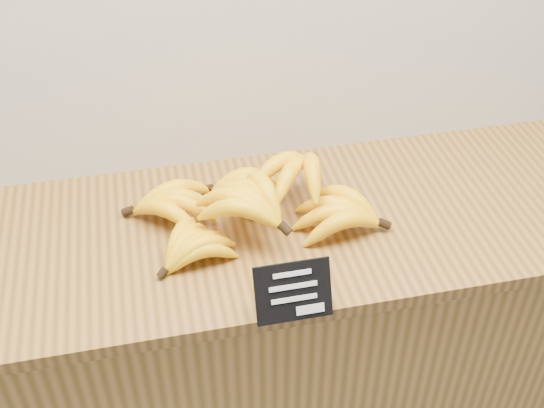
{
  "coord_description": "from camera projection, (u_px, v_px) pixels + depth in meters",
  "views": [
    {
      "loc": [
        -0.22,
        1.67,
        1.88
      ],
      "look_at": [
        0.01,
        2.7,
        1.02
      ],
      "focal_mm": 45.0,
      "sensor_mm": 36.0,
      "label": 1
    }
  ],
  "objects": [
    {
      "name": "banana_pile",
      "position": [
        253.0,
        202.0,
        1.42
      ],
      "size": [
        0.54,
        0.38,
        0.13
      ],
      "color": "yellow",
      "rests_on": "counter_top"
    },
    {
      "name": "counter",
      "position": [
        268.0,
        364.0,
        1.76
      ],
      "size": [
        1.44,
        0.5,
        0.9
      ],
      "primitive_type": "cube",
      "color": "olive",
      "rests_on": "ground"
    },
    {
      "name": "chalkboard_sign",
      "position": [
        293.0,
        292.0,
        1.22
      ],
      "size": [
        0.14,
        0.05,
        0.11
      ],
      "primitive_type": "cube",
      "rotation": [
        -0.41,
        0.0,
        0.0
      ],
      "color": "black",
      "rests_on": "counter_top"
    },
    {
      "name": "counter_top",
      "position": [
        267.0,
        228.0,
        1.46
      ],
      "size": [
        1.57,
        0.54,
        0.03
      ],
      "primitive_type": "cube",
      "color": "olive",
      "rests_on": "counter"
    }
  ]
}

